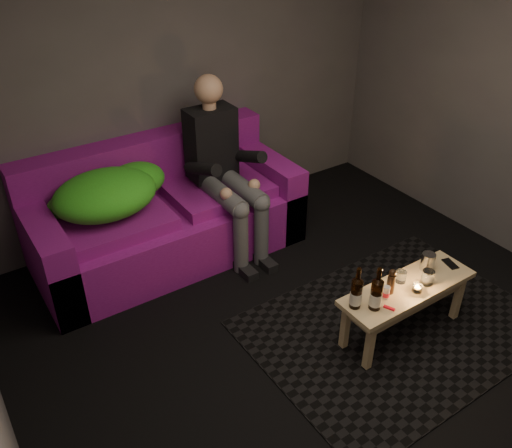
{
  "coord_description": "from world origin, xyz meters",
  "views": [
    {
      "loc": [
        -1.93,
        -1.79,
        2.71
      ],
      "look_at": [
        -0.06,
        1.03,
        0.54
      ],
      "focal_mm": 38.0,
      "sensor_mm": 36.0,
      "label": 1
    }
  ],
  "objects_px": {
    "sofa": "(164,216)",
    "beer_bottle_b": "(376,294)",
    "beer_bottle_a": "(356,293)",
    "steel_cup": "(428,262)",
    "person": "(223,165)",
    "coffee_table": "(407,294)"
  },
  "relations": [
    {
      "from": "sofa",
      "to": "beer_bottle_b",
      "type": "xyz_separation_m",
      "value": [
        0.58,
        -1.86,
        0.19
      ]
    },
    {
      "from": "beer_bottle_b",
      "to": "steel_cup",
      "type": "xyz_separation_m",
      "value": [
        0.59,
        0.09,
        -0.05
      ]
    },
    {
      "from": "coffee_table",
      "to": "person",
      "type": "bearing_deg",
      "value": 105.25
    },
    {
      "from": "person",
      "to": "beer_bottle_a",
      "type": "height_order",
      "value": "person"
    },
    {
      "from": "sofa",
      "to": "steel_cup",
      "type": "distance_m",
      "value": 2.12
    },
    {
      "from": "coffee_table",
      "to": "steel_cup",
      "type": "relative_size",
      "value": 7.87
    },
    {
      "from": "coffee_table",
      "to": "steel_cup",
      "type": "bearing_deg",
      "value": 13.98
    },
    {
      "from": "coffee_table",
      "to": "beer_bottle_a",
      "type": "relative_size",
      "value": 3.37
    },
    {
      "from": "person",
      "to": "steel_cup",
      "type": "height_order",
      "value": "person"
    },
    {
      "from": "person",
      "to": "beer_bottle_b",
      "type": "xyz_separation_m",
      "value": [
        0.11,
        -1.68,
        -0.22
      ]
    },
    {
      "from": "sofa",
      "to": "beer_bottle_b",
      "type": "distance_m",
      "value": 1.96
    },
    {
      "from": "beer_bottle_a",
      "to": "steel_cup",
      "type": "relative_size",
      "value": 2.34
    },
    {
      "from": "person",
      "to": "coffee_table",
      "type": "bearing_deg",
      "value": -74.75
    },
    {
      "from": "coffee_table",
      "to": "beer_bottle_a",
      "type": "height_order",
      "value": "beer_bottle_a"
    },
    {
      "from": "sofa",
      "to": "beer_bottle_a",
      "type": "bearing_deg",
      "value": -74.73
    },
    {
      "from": "steel_cup",
      "to": "sofa",
      "type": "bearing_deg",
      "value": 123.46
    },
    {
      "from": "beer_bottle_a",
      "to": "steel_cup",
      "type": "distance_m",
      "value": 0.68
    },
    {
      "from": "sofa",
      "to": "person",
      "type": "height_order",
      "value": "person"
    },
    {
      "from": "coffee_table",
      "to": "beer_bottle_b",
      "type": "height_order",
      "value": "beer_bottle_b"
    },
    {
      "from": "beer_bottle_b",
      "to": "sofa",
      "type": "bearing_deg",
      "value": 107.33
    },
    {
      "from": "beer_bottle_b",
      "to": "steel_cup",
      "type": "relative_size",
      "value": 2.41
    },
    {
      "from": "beer_bottle_b",
      "to": "steel_cup",
      "type": "bearing_deg",
      "value": 9.02
    }
  ]
}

